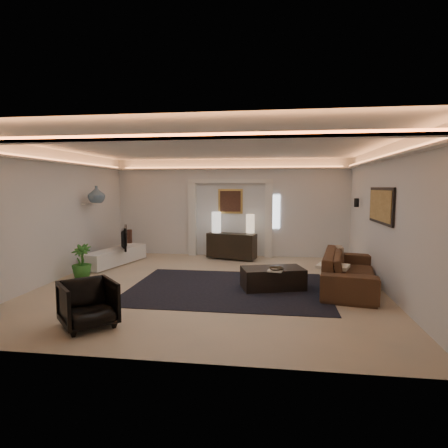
# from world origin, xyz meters

# --- Properties ---
(floor) EXTENTS (7.00, 7.00, 0.00)m
(floor) POSITION_xyz_m (0.00, 0.00, 0.00)
(floor) COLOR #C8AD8B
(floor) RESTS_ON ground
(ceiling) EXTENTS (7.00, 7.00, 0.00)m
(ceiling) POSITION_xyz_m (0.00, 0.00, 2.90)
(ceiling) COLOR white
(ceiling) RESTS_ON ground
(wall_back) EXTENTS (7.00, 0.00, 7.00)m
(wall_back) POSITION_xyz_m (0.00, 3.50, 1.45)
(wall_back) COLOR silver
(wall_back) RESTS_ON ground
(wall_front) EXTENTS (7.00, 0.00, 7.00)m
(wall_front) POSITION_xyz_m (0.00, -3.50, 1.45)
(wall_front) COLOR silver
(wall_front) RESTS_ON ground
(wall_left) EXTENTS (0.00, 7.00, 7.00)m
(wall_left) POSITION_xyz_m (-3.50, 0.00, 1.45)
(wall_left) COLOR silver
(wall_left) RESTS_ON ground
(wall_right) EXTENTS (0.00, 7.00, 7.00)m
(wall_right) POSITION_xyz_m (3.50, 0.00, 1.45)
(wall_right) COLOR silver
(wall_right) RESTS_ON ground
(cove_soffit) EXTENTS (7.00, 7.00, 0.04)m
(cove_soffit) POSITION_xyz_m (0.00, 0.00, 2.62)
(cove_soffit) COLOR silver
(cove_soffit) RESTS_ON ceiling
(daylight_slit) EXTENTS (0.25, 0.03, 1.00)m
(daylight_slit) POSITION_xyz_m (1.35, 3.48, 1.35)
(daylight_slit) COLOR white
(daylight_slit) RESTS_ON wall_back
(area_rug) EXTENTS (4.00, 3.00, 0.01)m
(area_rug) POSITION_xyz_m (0.40, -0.20, 0.01)
(area_rug) COLOR black
(area_rug) RESTS_ON ground
(pilaster_left) EXTENTS (0.22, 0.20, 2.20)m
(pilaster_left) POSITION_xyz_m (-1.15, 3.40, 1.10)
(pilaster_left) COLOR silver
(pilaster_left) RESTS_ON ground
(pilaster_right) EXTENTS (0.22, 0.20, 2.20)m
(pilaster_right) POSITION_xyz_m (1.15, 3.40, 1.10)
(pilaster_right) COLOR silver
(pilaster_right) RESTS_ON ground
(alcove_header) EXTENTS (2.52, 0.20, 0.12)m
(alcove_header) POSITION_xyz_m (0.00, 3.40, 2.25)
(alcove_header) COLOR silver
(alcove_header) RESTS_ON wall_back
(painting_frame) EXTENTS (0.74, 0.04, 0.74)m
(painting_frame) POSITION_xyz_m (0.00, 3.47, 1.65)
(painting_frame) COLOR tan
(painting_frame) RESTS_ON wall_back
(painting_canvas) EXTENTS (0.62, 0.02, 0.62)m
(painting_canvas) POSITION_xyz_m (0.00, 3.44, 1.65)
(painting_canvas) COLOR #4C2D1E
(painting_canvas) RESTS_ON wall_back
(art_panel_frame) EXTENTS (0.04, 1.64, 0.74)m
(art_panel_frame) POSITION_xyz_m (3.47, 0.30, 1.70)
(art_panel_frame) COLOR black
(art_panel_frame) RESTS_ON wall_right
(art_panel_gold) EXTENTS (0.02, 1.50, 0.62)m
(art_panel_gold) POSITION_xyz_m (3.44, 0.30, 1.70)
(art_panel_gold) COLOR tan
(art_panel_gold) RESTS_ON wall_right
(wall_sconce) EXTENTS (0.12, 0.12, 0.22)m
(wall_sconce) POSITION_xyz_m (3.38, 2.20, 1.68)
(wall_sconce) COLOR black
(wall_sconce) RESTS_ON wall_right
(wall_niche) EXTENTS (0.10, 0.55, 0.04)m
(wall_niche) POSITION_xyz_m (-3.44, 1.40, 1.65)
(wall_niche) COLOR silver
(wall_niche) RESTS_ON wall_left
(console) EXTENTS (1.47, 0.79, 0.70)m
(console) POSITION_xyz_m (0.11, 2.88, 0.40)
(console) COLOR #2F2118
(console) RESTS_ON ground
(lamp_left) EXTENTS (0.34, 0.34, 0.60)m
(lamp_left) POSITION_xyz_m (-0.37, 3.10, 1.09)
(lamp_left) COLOR white
(lamp_left) RESTS_ON console
(lamp_right) EXTENTS (0.27, 0.27, 0.54)m
(lamp_right) POSITION_xyz_m (0.63, 3.10, 1.09)
(lamp_right) COLOR #FBDBAF
(lamp_right) RESTS_ON console
(media_ledge) EXTENTS (1.00, 2.20, 0.40)m
(media_ledge) POSITION_xyz_m (-2.90, 1.75, 0.23)
(media_ledge) COLOR white
(media_ledge) RESTS_ON ground
(tv) EXTENTS (1.03, 0.52, 0.61)m
(tv) POSITION_xyz_m (-2.73, 1.77, 0.75)
(tv) COLOR black
(tv) RESTS_ON media_ledge
(figurine) EXTENTS (0.19, 0.19, 0.40)m
(figurine) POSITION_xyz_m (-2.93, 2.81, 0.64)
(figurine) COLOR #4A2D22
(figurine) RESTS_ON media_ledge
(ginger_jar) EXTENTS (0.55, 0.55, 0.44)m
(ginger_jar) POSITION_xyz_m (-3.15, 1.28, 1.89)
(ginger_jar) COLOR #46566F
(ginger_jar) RESTS_ON wall_niche
(plant) EXTENTS (0.44, 0.44, 0.78)m
(plant) POSITION_xyz_m (-3.01, 0.19, 0.39)
(plant) COLOR #2B6A22
(plant) RESTS_ON ground
(sofa) EXTENTS (2.71, 1.47, 0.75)m
(sofa) POSITION_xyz_m (2.86, 0.16, 0.37)
(sofa) COLOR #42291C
(sofa) RESTS_ON ground
(throw_blanket) EXTENTS (0.70, 0.63, 0.06)m
(throw_blanket) POSITION_xyz_m (2.46, -0.33, 0.55)
(throw_blanket) COLOR beige
(throw_blanket) RESTS_ON sofa
(throw_pillow) EXTENTS (0.12, 0.40, 0.40)m
(throw_pillow) POSITION_xyz_m (2.77, 0.89, 0.55)
(throw_pillow) COLOR #9C836A
(throw_pillow) RESTS_ON sofa
(coffee_table) EXTENTS (1.37, 0.99, 0.46)m
(coffee_table) POSITION_xyz_m (1.30, -0.10, 0.20)
(coffee_table) COLOR black
(coffee_table) RESTS_ON ground
(bowl) EXTENTS (0.36, 0.36, 0.07)m
(bowl) POSITION_xyz_m (1.37, -0.39, 0.44)
(bowl) COLOR black
(bowl) RESTS_ON coffee_table
(magazine) EXTENTS (0.31, 0.25, 0.03)m
(magazine) POSITION_xyz_m (1.35, -0.44, 0.42)
(magazine) COLOR #F5E6CA
(magazine) RESTS_ON coffee_table
(armchair) EXTENTS (1.06, 1.07, 0.70)m
(armchair) POSITION_xyz_m (-1.40, -2.57, 0.35)
(armchair) COLOR black
(armchair) RESTS_ON ground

